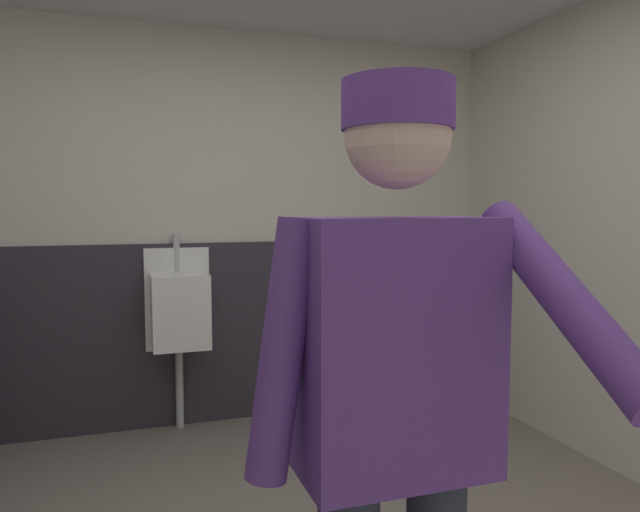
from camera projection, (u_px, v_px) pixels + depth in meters
name	position (u px, v px, depth m)	size (l,w,h in m)	color
wall_back	(219.00, 228.00, 3.95)	(4.30, 0.12, 2.54)	beige
wainscot_band_back	(222.00, 332.00, 3.93)	(3.70, 0.03, 1.18)	#2D2833
urinal_solo	(179.00, 309.00, 3.69)	(0.40, 0.34, 1.24)	white
person	(397.00, 392.00, 1.33)	(0.65, 0.60, 1.68)	#2D3342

